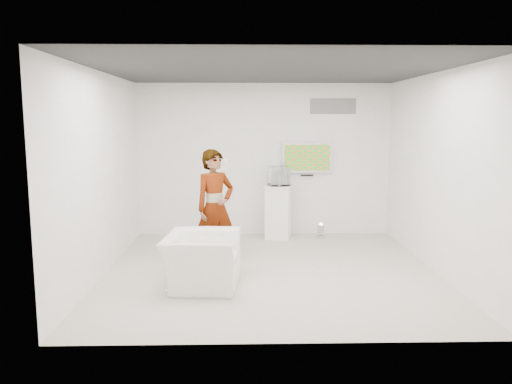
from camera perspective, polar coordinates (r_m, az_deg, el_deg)
The scene contains 10 objects.
room at distance 7.42m, azimuth 1.68°, elevation 2.12°, with size 5.01×5.01×3.00m.
tv at distance 9.92m, azimuth 5.85°, elevation 3.94°, with size 1.00×0.08×0.60m, color silver.
logo_decal at distance 10.01m, azimuth 8.79°, elevation 9.65°, with size 0.90×0.02×0.30m, color slate.
person at distance 7.89m, azimuth -4.71°, elevation -1.79°, with size 0.67×0.44×1.84m, color white.
armchair at distance 7.01m, azimuth -6.22°, elevation -7.76°, with size 1.12×0.98×0.73m, color white.
pedestal at distance 9.70m, azimuth 2.57°, elevation -2.28°, with size 0.50×0.50×1.04m, color white.
floor_uplight at distance 9.87m, azimuth 7.42°, elevation -4.39°, with size 0.18×0.18×0.28m, color silver.
vitrine at distance 9.60m, azimuth 2.59°, elevation 1.83°, with size 0.36×0.36×0.36m, color white.
console at distance 9.61m, azimuth 2.59°, elevation 1.35°, with size 0.05×0.15×0.20m, color white.
wii_remote at distance 8.05m, azimuth -3.80°, elevation 3.70°, with size 0.04×0.14×0.04m, color white.
Camera 1 is at (-0.39, -7.37, 2.30)m, focal length 35.00 mm.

